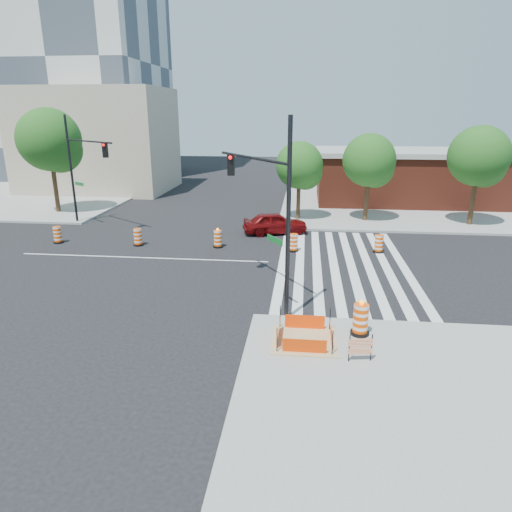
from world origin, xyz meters
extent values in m
plane|color=black|center=(0.00, 0.00, 0.00)|extent=(120.00, 120.00, 0.00)
cube|color=gray|center=(18.00, 18.00, 0.07)|extent=(22.00, 22.00, 0.15)
cube|color=gray|center=(-18.00, 18.00, 0.07)|extent=(22.00, 22.00, 0.15)
cube|color=silver|center=(7.80, 0.00, 0.01)|extent=(0.45, 13.50, 0.01)
cube|color=silver|center=(8.70, 0.00, 0.01)|extent=(0.45, 13.50, 0.01)
cube|color=silver|center=(9.60, 0.00, 0.01)|extent=(0.45, 13.50, 0.01)
cube|color=silver|center=(10.50, 0.00, 0.01)|extent=(0.45, 13.50, 0.01)
cube|color=silver|center=(11.40, 0.00, 0.01)|extent=(0.45, 13.50, 0.01)
cube|color=silver|center=(12.30, 0.00, 0.01)|extent=(0.45, 13.50, 0.01)
cube|color=silver|center=(13.20, 0.00, 0.01)|extent=(0.45, 13.50, 0.01)
cube|color=silver|center=(14.10, 0.00, 0.01)|extent=(0.45, 13.50, 0.01)
cube|color=silver|center=(0.00, 0.00, 0.01)|extent=(14.00, 0.12, 0.01)
cube|color=tan|center=(9.00, -9.00, 0.17)|extent=(2.20, 2.20, 0.05)
cube|color=#EF3C04|center=(9.00, -9.90, 0.43)|extent=(1.44, 0.02, 0.55)
cube|color=#EF3C04|center=(9.00, -8.10, 0.43)|extent=(1.44, 0.02, 0.55)
cube|color=#EF3C04|center=(8.10, -9.00, 0.43)|extent=(0.02, 1.44, 0.55)
cube|color=#EF3C04|center=(9.90, -9.00, 0.43)|extent=(0.02, 1.44, 0.55)
cylinder|color=black|center=(8.10, -9.90, 0.60)|extent=(0.04, 0.04, 0.90)
cylinder|color=black|center=(9.90, -9.90, 0.60)|extent=(0.04, 0.04, 0.90)
cylinder|color=black|center=(8.10, -8.10, 0.60)|extent=(0.04, 0.04, 0.90)
cylinder|color=black|center=(9.90, -8.10, 0.60)|extent=(0.04, 0.04, 0.90)
cube|color=maroon|center=(18.00, 18.00, 2.10)|extent=(16.00, 8.00, 4.20)
cube|color=gray|center=(18.00, 18.00, 4.40)|extent=(16.50, 8.50, 0.40)
cube|color=tan|center=(-12.00, 22.00, 5.00)|extent=(14.00, 10.00, 10.00)
imported|color=#610809|center=(6.95, 6.05, 0.72)|extent=(4.51, 2.78, 1.44)
cylinder|color=black|center=(8.28, -6.94, 3.90)|extent=(0.17, 0.17, 7.49)
cylinder|color=black|center=(6.67, -4.64, 5.96)|extent=(3.30, 4.68, 0.11)
cube|color=black|center=(5.55, -3.02, 5.49)|extent=(0.30, 0.26, 0.94)
sphere|color=#FF0C0C|center=(5.55, -3.20, 5.82)|extent=(0.17, 0.17, 0.17)
cube|color=#0C591E|center=(7.74, -6.17, 2.96)|extent=(0.67, 0.94, 0.23)
cylinder|color=black|center=(-7.58, 7.56, 3.86)|extent=(0.17, 0.17, 7.41)
cylinder|color=black|center=(-5.31, 5.95, 5.89)|extent=(4.60, 3.30, 0.11)
cube|color=black|center=(-3.72, 4.83, 5.43)|extent=(0.30, 0.26, 0.93)
sphere|color=#FF0C0C|center=(-3.72, 4.65, 5.75)|extent=(0.17, 0.17, 0.17)
cube|color=#0C591E|center=(-6.82, 7.02, 2.93)|extent=(0.93, 0.67, 0.23)
cylinder|color=black|center=(10.96, -8.28, 0.21)|extent=(0.67, 0.67, 0.11)
cylinder|color=#EB4B04|center=(10.96, -8.28, 0.77)|extent=(0.54, 0.54, 1.06)
sphere|color=#FF990C|center=(10.96, -8.28, 1.38)|extent=(0.18, 0.18, 0.18)
cube|color=#EB4B04|center=(10.76, -10.14, 0.80)|extent=(0.79, 0.16, 0.26)
cube|color=#EB4B04|center=(10.76, -10.14, 0.50)|extent=(0.79, 0.16, 0.21)
cylinder|color=black|center=(10.41, -10.20, 0.62)|extent=(0.04, 0.04, 0.93)
cylinder|color=black|center=(11.11, -10.09, 0.62)|extent=(0.04, 0.04, 0.93)
cylinder|color=#382314|center=(-10.64, 10.54, 2.53)|extent=(0.34, 0.34, 5.07)
sphere|color=#214E16|center=(-10.64, 10.54, 5.70)|extent=(4.75, 4.75, 4.75)
sphere|color=#214E16|center=(-10.11, 10.85, 4.91)|extent=(3.48, 3.48, 3.48)
sphere|color=#214E16|center=(-11.06, 10.33, 5.23)|extent=(3.17, 3.17, 3.17)
cylinder|color=#382314|center=(8.39, 10.06, 1.80)|extent=(0.29, 0.29, 3.61)
sphere|color=#214E16|center=(8.39, 10.06, 4.06)|extent=(3.38, 3.38, 3.38)
sphere|color=#214E16|center=(8.83, 10.33, 3.50)|extent=(2.48, 2.48, 2.48)
sphere|color=#214E16|center=(8.03, 9.88, 3.72)|extent=(2.26, 2.26, 2.26)
cylinder|color=#382314|center=(13.29, 10.11, 1.99)|extent=(0.31, 0.31, 3.97)
sphere|color=#214E16|center=(13.29, 10.11, 4.47)|extent=(3.72, 3.72, 3.72)
sphere|color=#214E16|center=(13.77, 10.40, 3.85)|extent=(2.73, 2.73, 2.73)
sphere|color=#214E16|center=(12.89, 9.91, 4.09)|extent=(2.48, 2.48, 2.48)
cylinder|color=#382314|center=(20.48, 9.58, 2.17)|extent=(0.35, 0.35, 4.34)
sphere|color=#214E16|center=(20.48, 9.58, 4.88)|extent=(4.07, 4.07, 4.07)
sphere|color=#214E16|center=(21.02, 9.91, 4.20)|extent=(2.98, 2.98, 2.98)
sphere|color=#214E16|center=(20.05, 9.36, 4.47)|extent=(2.71, 2.71, 2.71)
cylinder|color=black|center=(-6.19, 2.35, 0.05)|extent=(0.60, 0.60, 0.10)
cylinder|color=#EB4B04|center=(-6.19, 2.35, 0.55)|extent=(0.48, 0.48, 0.95)
cylinder|color=black|center=(-1.09, 2.35, 0.05)|extent=(0.60, 0.60, 0.10)
cylinder|color=#EB4B04|center=(-1.09, 2.35, 0.55)|extent=(0.48, 0.48, 0.95)
cylinder|color=black|center=(3.79, 2.48, 0.05)|extent=(0.60, 0.60, 0.10)
cylinder|color=#EB4B04|center=(3.79, 2.48, 0.55)|extent=(0.48, 0.48, 0.95)
sphere|color=#FF990C|center=(3.79, 2.48, 1.10)|extent=(0.16, 0.16, 0.16)
cylinder|color=black|center=(8.29, 2.15, 0.05)|extent=(0.60, 0.60, 0.10)
cylinder|color=#EB4B04|center=(8.29, 2.15, 0.55)|extent=(0.48, 0.48, 0.95)
cylinder|color=black|center=(13.16, 2.45, 0.05)|extent=(0.60, 0.60, 0.10)
cylinder|color=#EB4B04|center=(13.16, 2.45, 0.55)|extent=(0.48, 0.48, 0.95)
camera|label=1|loc=(8.86, -23.27, 7.74)|focal=32.00mm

